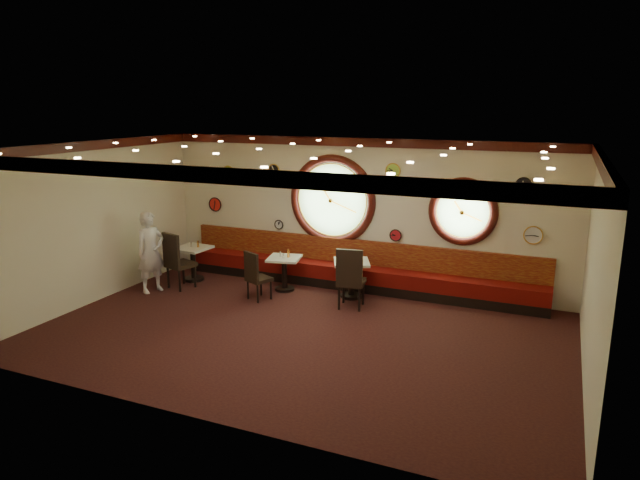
{
  "coord_description": "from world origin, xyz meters",
  "views": [
    {
      "loc": [
        3.98,
        -8.37,
        3.91
      ],
      "look_at": [
        0.04,
        0.8,
        1.5
      ],
      "focal_mm": 32.0,
      "sensor_mm": 36.0,
      "label": 1
    }
  ],
  "objects_px": {
    "condiment_a_pepper": "(191,245)",
    "waiter": "(151,252)",
    "condiment_a_salt": "(191,244)",
    "condiment_c_salt": "(350,259)",
    "condiment_a_bottle": "(198,244)",
    "chair_b": "(255,273)",
    "condiment_b_pepper": "(283,256)",
    "condiment_c_bottle": "(358,257)",
    "table_c": "(351,274)",
    "condiment_b_bottle": "(288,253)",
    "table_a": "(193,259)",
    "chair_a": "(176,257)",
    "table_b": "(284,269)",
    "condiment_c_pepper": "(350,259)",
    "chair_c": "(350,275)",
    "condiment_b_salt": "(280,254)"
  },
  "relations": [
    {
      "from": "chair_c",
      "to": "condiment_c_salt",
      "type": "bearing_deg",
      "value": 102.59
    },
    {
      "from": "chair_b",
      "to": "condiment_c_salt",
      "type": "xyz_separation_m",
      "value": [
        1.68,
        0.93,
        0.24
      ]
    },
    {
      "from": "chair_b",
      "to": "condiment_b_salt",
      "type": "height_order",
      "value": "chair_b"
    },
    {
      "from": "condiment_c_pepper",
      "to": "table_a",
      "type": "bearing_deg",
      "value": -175.27
    },
    {
      "from": "chair_a",
      "to": "condiment_b_pepper",
      "type": "relative_size",
      "value": 7.64
    },
    {
      "from": "table_c",
      "to": "chair_a",
      "type": "height_order",
      "value": "chair_a"
    },
    {
      "from": "table_b",
      "to": "condiment_a_pepper",
      "type": "height_order",
      "value": "condiment_a_pepper"
    },
    {
      "from": "chair_b",
      "to": "condiment_b_bottle",
      "type": "relative_size",
      "value": 3.57
    },
    {
      "from": "chair_a",
      "to": "condiment_c_pepper",
      "type": "bearing_deg",
      "value": 31.59
    },
    {
      "from": "table_c",
      "to": "chair_a",
      "type": "bearing_deg",
      "value": -165.15
    },
    {
      "from": "table_c",
      "to": "chair_c",
      "type": "xyz_separation_m",
      "value": [
        0.22,
        -0.66,
        0.21
      ]
    },
    {
      "from": "chair_a",
      "to": "condiment_c_bottle",
      "type": "height_order",
      "value": "chair_a"
    },
    {
      "from": "table_c",
      "to": "condiment_c_bottle",
      "type": "relative_size",
      "value": 6.11
    },
    {
      "from": "table_b",
      "to": "condiment_a_bottle",
      "type": "relative_size",
      "value": 5.35
    },
    {
      "from": "condiment_a_pepper",
      "to": "table_c",
      "type": "bearing_deg",
      "value": 4.64
    },
    {
      "from": "table_b",
      "to": "condiment_b_bottle",
      "type": "height_order",
      "value": "condiment_b_bottle"
    },
    {
      "from": "condiment_b_salt",
      "to": "condiment_c_pepper",
      "type": "height_order",
      "value": "condiment_c_pepper"
    },
    {
      "from": "condiment_b_pepper",
      "to": "chair_a",
      "type": "bearing_deg",
      "value": -160.97
    },
    {
      "from": "waiter",
      "to": "condiment_b_bottle",
      "type": "bearing_deg",
      "value": -44.66
    },
    {
      "from": "table_a",
      "to": "chair_a",
      "type": "bearing_deg",
      "value": -86.01
    },
    {
      "from": "condiment_b_pepper",
      "to": "condiment_a_bottle",
      "type": "distance_m",
      "value": 2.11
    },
    {
      "from": "table_b",
      "to": "condiment_c_pepper",
      "type": "bearing_deg",
      "value": 5.21
    },
    {
      "from": "condiment_c_salt",
      "to": "waiter",
      "type": "distance_m",
      "value": 4.18
    },
    {
      "from": "condiment_c_salt",
      "to": "condiment_c_bottle",
      "type": "xyz_separation_m",
      "value": [
        0.15,
        0.1,
        0.03
      ]
    },
    {
      "from": "condiment_a_salt",
      "to": "condiment_c_salt",
      "type": "height_order",
      "value": "same"
    },
    {
      "from": "condiment_b_pepper",
      "to": "condiment_c_bottle",
      "type": "relative_size",
      "value": 0.66
    },
    {
      "from": "table_c",
      "to": "waiter",
      "type": "distance_m",
      "value": 4.23
    },
    {
      "from": "chair_c",
      "to": "waiter",
      "type": "xyz_separation_m",
      "value": [
        -4.22,
        -0.65,
        0.16
      ]
    },
    {
      "from": "condiment_a_pepper",
      "to": "waiter",
      "type": "distance_m",
      "value": 1.05
    },
    {
      "from": "waiter",
      "to": "chair_c",
      "type": "bearing_deg",
      "value": -60.68
    },
    {
      "from": "chair_b",
      "to": "condiment_a_pepper",
      "type": "bearing_deg",
      "value": -173.38
    },
    {
      "from": "condiment_b_pepper",
      "to": "condiment_c_pepper",
      "type": "xyz_separation_m",
      "value": [
        1.42,
        0.21,
        0.04
      ]
    },
    {
      "from": "condiment_c_bottle",
      "to": "condiment_c_pepper",
      "type": "bearing_deg",
      "value": -147.52
    },
    {
      "from": "table_b",
      "to": "waiter",
      "type": "xyz_separation_m",
      "value": [
        -2.54,
        -1.17,
        0.4
      ]
    },
    {
      "from": "table_c",
      "to": "condiment_b_salt",
      "type": "xyz_separation_m",
      "value": [
        -1.56,
        -0.12,
        0.3
      ]
    },
    {
      "from": "condiment_a_bottle",
      "to": "waiter",
      "type": "relative_size",
      "value": 0.09
    },
    {
      "from": "table_c",
      "to": "chair_b",
      "type": "xyz_separation_m",
      "value": [
        -1.72,
        -0.93,
        0.09
      ]
    },
    {
      "from": "chair_c",
      "to": "condiment_c_salt",
      "type": "height_order",
      "value": "chair_c"
    },
    {
      "from": "table_a",
      "to": "condiment_a_salt",
      "type": "bearing_deg",
      "value": 142.82
    },
    {
      "from": "condiment_c_salt",
      "to": "condiment_a_pepper",
      "type": "height_order",
      "value": "condiment_a_pepper"
    },
    {
      "from": "chair_b",
      "to": "condiment_c_salt",
      "type": "distance_m",
      "value": 1.94
    },
    {
      "from": "table_b",
      "to": "chair_b",
      "type": "bearing_deg",
      "value": -107.37
    },
    {
      "from": "chair_a",
      "to": "condiment_c_salt",
      "type": "distance_m",
      "value": 3.72
    },
    {
      "from": "condiment_a_salt",
      "to": "table_c",
      "type": "bearing_deg",
      "value": 3.77
    },
    {
      "from": "table_a",
      "to": "condiment_a_bottle",
      "type": "xyz_separation_m",
      "value": [
        0.12,
        0.05,
        0.36
      ]
    },
    {
      "from": "chair_b",
      "to": "condiment_b_pepper",
      "type": "bearing_deg",
      "value": 93.85
    },
    {
      "from": "condiment_c_salt",
      "to": "condiment_b_pepper",
      "type": "relative_size",
      "value": 0.93
    },
    {
      "from": "chair_a",
      "to": "condiment_c_pepper",
      "type": "distance_m",
      "value": 3.73
    },
    {
      "from": "condiment_c_pepper",
      "to": "condiment_b_bottle",
      "type": "distance_m",
      "value": 1.36
    },
    {
      "from": "condiment_a_salt",
      "to": "condiment_b_salt",
      "type": "bearing_deg",
      "value": 3.21
    }
  ]
}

